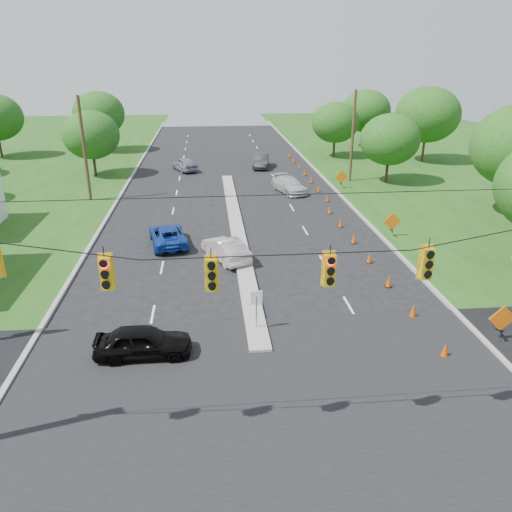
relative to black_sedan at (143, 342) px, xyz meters
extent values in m
plane|color=black|center=(5.00, -4.30, -0.70)|extent=(160.00, 160.00, 0.00)
cube|color=black|center=(5.00, -4.30, -0.70)|extent=(160.00, 14.00, 0.02)
cube|color=gray|center=(-5.10, 25.70, -0.70)|extent=(0.25, 110.00, 0.16)
cube|color=gray|center=(15.10, 25.70, -0.70)|extent=(0.25, 110.00, 0.16)
cube|color=gray|center=(5.00, 16.70, -0.70)|extent=(1.00, 34.00, 0.18)
cylinder|color=gray|center=(5.00, 1.70, 0.20)|extent=(0.06, 0.06, 1.80)
cube|color=white|center=(5.00, 1.70, 1.00)|extent=(0.55, 0.04, 0.70)
cylinder|color=black|center=(5.00, -5.30, 6.30)|extent=(24.00, 0.04, 0.04)
cube|color=yellow|center=(0.00, -5.30, 5.53)|extent=(0.34, 0.24, 1.00)
cube|color=yellow|center=(3.00, -5.30, 5.35)|extent=(0.34, 0.24, 1.00)
cube|color=yellow|center=(6.50, -5.30, 5.35)|extent=(0.34, 0.24, 1.00)
cube|color=yellow|center=(9.50, -5.30, 5.44)|extent=(0.34, 0.24, 1.00)
cylinder|color=#422D1C|center=(-7.50, 25.70, 3.80)|extent=(0.28, 0.28, 9.00)
cylinder|color=#422D1C|center=(17.50, 30.70, 3.80)|extent=(0.28, 0.28, 9.00)
cone|color=#DA4702|center=(12.80, -1.30, -0.35)|extent=(0.32, 0.32, 0.70)
cone|color=#DA4702|center=(12.80, 2.20, -0.35)|extent=(0.32, 0.32, 0.70)
cone|color=#DA4702|center=(12.80, 5.70, -0.35)|extent=(0.32, 0.32, 0.70)
cone|color=#DA4702|center=(12.80, 9.20, -0.35)|extent=(0.32, 0.32, 0.70)
cone|color=#DA4702|center=(12.80, 12.70, -0.35)|extent=(0.32, 0.32, 0.70)
cone|color=#DA4702|center=(12.80, 16.20, -0.35)|extent=(0.32, 0.32, 0.70)
cone|color=#DA4702|center=(12.80, 19.70, -0.35)|extent=(0.32, 0.32, 0.70)
cone|color=#DA4702|center=(13.40, 23.20, -0.35)|extent=(0.32, 0.32, 0.70)
cone|color=#DA4702|center=(13.40, 26.70, -0.35)|extent=(0.32, 0.32, 0.70)
cone|color=#DA4702|center=(13.40, 30.20, -0.35)|extent=(0.32, 0.32, 0.70)
cone|color=#DA4702|center=(13.40, 33.70, -0.35)|extent=(0.32, 0.32, 0.70)
cone|color=#DA4702|center=(13.40, 37.20, -0.35)|extent=(0.32, 0.32, 0.70)
cone|color=#DA4702|center=(13.40, 40.70, -0.35)|extent=(0.32, 0.32, 0.70)
cone|color=#DA4702|center=(13.40, 44.20, -0.35)|extent=(0.32, 0.32, 0.70)
cube|color=black|center=(15.80, -0.30, -0.15)|extent=(0.06, 0.58, 0.26)
cube|color=black|center=(15.80, -0.30, -0.15)|extent=(0.06, 0.58, 0.26)
cube|color=orange|center=(15.80, -0.30, 0.45)|extent=(1.27, 0.05, 1.27)
cube|color=black|center=(15.80, 13.70, -0.15)|extent=(0.06, 0.58, 0.26)
cube|color=black|center=(15.80, 13.70, -0.15)|extent=(0.06, 0.58, 0.26)
cube|color=orange|center=(15.80, 13.70, 0.45)|extent=(1.27, 0.05, 1.27)
cube|color=black|center=(15.80, 27.70, -0.15)|extent=(0.06, 0.58, 0.26)
cube|color=black|center=(15.80, 27.70, -0.15)|extent=(0.06, 0.58, 0.26)
cube|color=orange|center=(15.80, 27.70, 0.45)|extent=(1.27, 0.05, 1.27)
cylinder|color=black|center=(-23.00, 47.70, 0.74)|extent=(0.28, 0.28, 2.88)
cylinder|color=black|center=(-9.00, 35.70, 0.56)|extent=(0.28, 0.28, 2.52)
ellipsoid|color=#194C14|center=(-9.00, 35.70, 3.64)|extent=(5.88, 5.88, 5.04)
cylinder|color=black|center=(-11.00, 50.70, 0.74)|extent=(0.28, 0.28, 2.88)
ellipsoid|color=#194C14|center=(-11.00, 50.70, 4.26)|extent=(6.72, 6.72, 5.76)
cylinder|color=black|center=(27.00, 17.70, 0.92)|extent=(0.28, 0.28, 3.24)
cylinder|color=black|center=(21.00, 29.70, 0.56)|extent=(0.28, 0.28, 2.52)
ellipsoid|color=#194C14|center=(21.00, 29.70, 3.64)|extent=(5.88, 5.88, 5.04)
cylinder|color=black|center=(29.00, 39.70, 0.92)|extent=(0.28, 0.28, 3.24)
ellipsoid|color=#194C14|center=(29.00, 39.70, 4.88)|extent=(7.56, 7.56, 6.48)
cylinder|color=black|center=(25.00, 50.70, 0.74)|extent=(0.28, 0.28, 2.88)
ellipsoid|color=#194C14|center=(25.00, 50.70, 4.26)|extent=(6.72, 6.72, 5.76)
cylinder|color=black|center=(19.00, 43.70, 0.56)|extent=(0.28, 0.28, 2.52)
ellipsoid|color=#194C14|center=(19.00, 43.70, 3.64)|extent=(5.88, 5.88, 5.04)
imported|color=black|center=(0.00, 0.00, 0.00)|extent=(4.11, 1.68, 1.40)
imported|color=beige|center=(3.94, 10.63, 0.01)|extent=(3.16, 4.56, 1.43)
imported|color=#13389A|center=(0.14, 13.70, -0.02)|extent=(3.08, 5.18, 1.35)
imported|color=#BCBCBC|center=(10.58, 26.88, 0.01)|extent=(3.31, 5.23, 1.41)
imported|color=gray|center=(0.44, 37.43, 0.05)|extent=(3.38, 4.73, 1.50)
imported|color=#262626|center=(9.15, 38.34, 0.07)|extent=(2.38, 4.88, 1.54)
camera|label=1|loc=(3.00, -18.66, 11.29)|focal=35.00mm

